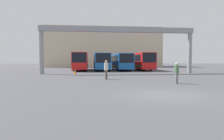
% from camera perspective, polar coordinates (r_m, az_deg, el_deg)
% --- Properties ---
extents(ground_plane, '(200.00, 200.00, 0.00)m').
position_cam_1_polar(ground_plane, '(11.05, 15.13, -6.90)').
color(ground_plane, '#47474C').
extents(building_backdrop, '(31.63, 12.00, 10.85)m').
position_cam_1_polar(building_backdrop, '(58.74, -2.51, 6.30)').
color(building_backdrop, beige).
rests_on(building_backdrop, ground).
extents(overhead_gantry, '(21.35, 0.80, 6.42)m').
position_cam_1_polar(overhead_gantry, '(27.92, 1.92, 9.80)').
color(overhead_gantry, gray).
rests_on(overhead_gantry, ground).
extents(bus_slot_0, '(2.47, 11.18, 3.14)m').
position_cam_1_polar(bus_slot_0, '(36.95, -8.92, 2.72)').
color(bus_slot_0, red).
rests_on(bus_slot_0, ground).
extents(bus_slot_1, '(2.62, 10.93, 3.05)m').
position_cam_1_polar(bus_slot_1, '(36.86, -3.09, 2.66)').
color(bus_slot_1, '#1959A5').
rests_on(bus_slot_1, ground).
extents(bus_slot_2, '(2.58, 11.52, 3.00)m').
position_cam_1_polar(bus_slot_2, '(37.55, 2.60, 2.63)').
color(bus_slot_2, '#1959A5').
rests_on(bus_slot_2, ground).
extents(bus_slot_3, '(2.49, 12.10, 3.15)m').
position_cam_1_polar(bus_slot_3, '(38.60, 8.03, 2.73)').
color(bus_slot_3, red).
rests_on(bus_slot_3, ground).
extents(pedestrian_near_right, '(0.35, 0.35, 1.67)m').
position_cam_1_polar(pedestrian_near_right, '(16.58, 17.98, -0.65)').
color(pedestrian_near_right, gray).
rests_on(pedestrian_near_right, ground).
extents(pedestrian_mid_left, '(0.38, 0.38, 1.85)m').
position_cam_1_polar(pedestrian_mid_left, '(19.14, -1.66, 0.22)').
color(pedestrian_mid_left, brown).
rests_on(pedestrian_mid_left, ground).
extents(traffic_cone, '(0.45, 0.45, 0.58)m').
position_cam_1_polar(traffic_cone, '(27.31, -10.58, -0.51)').
color(traffic_cone, orange).
rests_on(traffic_cone, ground).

